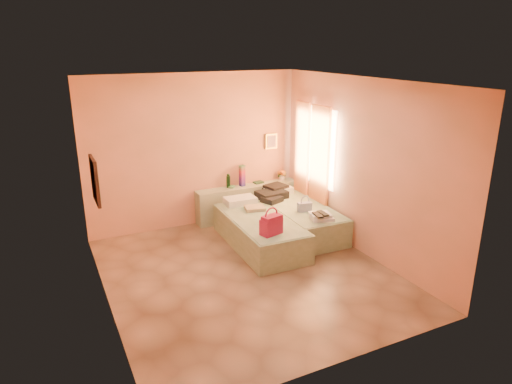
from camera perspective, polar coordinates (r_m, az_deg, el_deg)
ground at (r=6.92m, az=-1.03°, el=-10.13°), size 4.50×4.50×0.00m
room_walls at (r=6.86m, az=-1.57°, el=5.59°), size 4.02×4.51×2.81m
headboard_ledge at (r=8.92m, az=-1.08°, el=-1.21°), size 2.05×0.30×0.65m
bed_left at (r=7.70m, az=0.48°, el=-5.02°), size 0.96×2.03×0.50m
bed_right at (r=8.31m, az=5.29°, el=-3.32°), size 0.96×2.03×0.50m
water_bottle at (r=8.68m, az=-3.47°, el=1.37°), size 0.09×0.09×0.26m
rainbow_box at (r=8.75m, az=-1.74°, el=2.06°), size 0.11×0.11×0.41m
small_dish at (r=8.70m, az=-3.09°, el=0.64°), size 0.15×0.15×0.03m
green_book at (r=8.98m, az=0.30°, el=1.22°), size 0.20×0.15×0.03m
flower_vase at (r=9.15m, az=3.28°, el=2.24°), size 0.22×0.22×0.25m
magenta_handbag at (r=6.94m, az=1.91°, el=-4.09°), size 0.37×0.26×0.31m
khaki_garment at (r=7.97m, az=-0.14°, el=-2.03°), size 0.39×0.34×0.06m
clothes_pile at (r=8.58m, az=2.26°, el=-0.15°), size 0.70×0.70×0.18m
blue_handbag at (r=7.93m, az=6.10°, el=-1.86°), size 0.26×0.14×0.16m
towel_stack at (r=7.62m, az=8.23°, el=-3.03°), size 0.42×0.39×0.10m
sandal_pair at (r=7.53m, az=8.09°, el=-2.78°), size 0.23×0.28×0.03m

